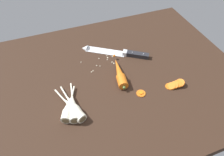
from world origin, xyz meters
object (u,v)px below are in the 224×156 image
Objects in this scene: parsnip_mid_right at (73,106)px; carrot_slice_stray_near at (141,93)px; carrot_slice_stack at (175,85)px; parsnip_back at (73,107)px; chefs_knife at (114,52)px; parsnip_mid_left at (73,109)px; whole_carrot at (120,73)px; parsnip_front at (69,108)px.

parsnip_mid_right reaches higher than carrot_slice_stray_near.
parsnip_back is at bearing 175.85° from carrot_slice_stack.
carrot_slice_stack reaches higher than chefs_knife.
carrot_slice_stack is at bearing -3.25° from parsnip_mid_left.
parsnip_mid_left reaches higher than carrot_slice_stray_near.
parsnip_mid_right is at bearing 175.39° from carrot_slice_stray_near.
parsnip_mid_right is 44.11cm from carrot_slice_stack.
parsnip_front is (-25.51, -10.49, -0.12)cm from whole_carrot.
parsnip_front is 2.02× the size of carrot_slice_stack.
parsnip_mid_left is 1.16cm from parsnip_mid_right.
whole_carrot reaches higher than parsnip_mid_left.
whole_carrot is 1.16× the size of parsnip_mid_right.
parsnip_back reaches higher than chefs_knife.
whole_carrot is (-3.32, -16.32, 1.45)cm from chefs_knife.
carrot_slice_stack is (45.78, -3.29, -1.12)cm from parsnip_front.
carrot_slice_stack is at bearing -4.11° from parsnip_front.
whole_carrot is at bearing 24.08° from parsnip_back.
parsnip_mid_right and parsnip_back have the same top height.
parsnip_mid_left is 1.04× the size of parsnip_mid_right.
whole_carrot is 24.54cm from carrot_slice_stack.
whole_carrot reaches higher than carrot_slice_stray_near.
parsnip_back is at bearing -3.31° from parsnip_front.
whole_carrot is at bearing 22.36° from parsnip_front.
parsnip_back is 2.36× the size of carrot_slice_stack.
parsnip_back is (1.79, -0.10, -0.00)cm from parsnip_front.
parsnip_back is (-0.03, -0.43, -0.00)cm from parsnip_mid_right.
chefs_knife is at bearing 92.79° from carrot_slice_stray_near.
whole_carrot is at bearing 145.77° from carrot_slice_stack.
parsnip_mid_right is (1.82, 0.33, -0.00)cm from parsnip_front.
parsnip_mid_left is 28.81cm from carrot_slice_stray_near.
chefs_knife is 1.56× the size of parsnip_back.
carrot_slice_stray_near is at bearing -4.61° from parsnip_mid_right.
whole_carrot is 2.58× the size of carrot_slice_stack.
parsnip_mid_left is at bearing -154.87° from whole_carrot.
carrot_slice_stray_near is at bearing -69.26° from whole_carrot.
chefs_knife is 37.84cm from parsnip_mid_right.
parsnip_front is at bearing 176.29° from carrot_slice_stray_near.
parsnip_mid_left is at bearing -114.64° from parsnip_back.
carrot_slice_stray_near is (28.74, -1.19, -1.62)cm from parsnip_mid_left.
parsnip_back reaches higher than carrot_slice_stack.
parsnip_front is (-28.83, -26.81, 1.33)cm from chefs_knife.
whole_carrot is 1.12× the size of parsnip_mid_left.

